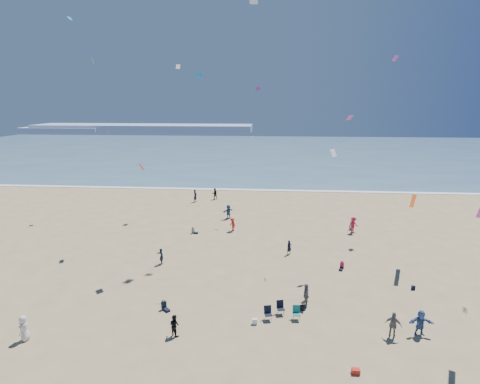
{
  "coord_description": "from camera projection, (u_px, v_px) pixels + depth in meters",
  "views": [
    {
      "loc": [
        4.05,
        -18.0,
        15.13
      ],
      "look_at": [
        2.0,
        8.0,
        8.73
      ],
      "focal_mm": 28.0,
      "sensor_mm": 36.0,
      "label": 1
    }
  ],
  "objects": [
    {
      "name": "ocean",
      "position": [
        256.0,
        152.0,
        113.31
      ],
      "size": [
        220.0,
        100.0,
        0.06
      ],
      "primitive_type": "cube",
      "color": "#476B84",
      "rests_on": "ground"
    },
    {
      "name": "navy_bag",
      "position": [
        413.0,
        288.0,
        30.7
      ],
      "size": [
        0.28,
        0.18,
        0.34
      ],
      "primitive_type": "cube",
      "color": "black",
      "rests_on": "ground"
    },
    {
      "name": "headland_far",
      "position": [
        144.0,
        128.0,
        190.12
      ],
      "size": [
        110.0,
        20.0,
        3.2
      ],
      "primitive_type": "cube",
      "color": "#7A8EA8",
      "rests_on": "ground"
    },
    {
      "name": "surf_line",
      "position": [
        245.0,
        190.0,
        64.9
      ],
      "size": [
        220.0,
        1.2,
        0.08
      ],
      "primitive_type": "cube",
      "color": "white",
      "rests_on": "ground"
    },
    {
      "name": "seated_group",
      "position": [
        259.0,
        313.0,
        26.63
      ],
      "size": [
        16.53,
        30.99,
        0.84
      ],
      "color": "silver",
      "rests_on": "ground"
    },
    {
      "name": "standing_flyers",
      "position": [
        272.0,
        248.0,
        37.08
      ],
      "size": [
        26.88,
        44.79,
        1.91
      ],
      "color": "#375A97",
      "rests_on": "ground"
    },
    {
      "name": "ground",
      "position": [
        194.0,
        373.0,
        21.34
      ],
      "size": [
        220.0,
        220.0,
        0.0
      ],
      "primitive_type": "plane",
      "color": "tan",
      "rests_on": "ground"
    },
    {
      "name": "kites_aloft",
      "position": [
        326.0,
        109.0,
        30.3
      ],
      "size": [
        47.75,
        34.38,
        28.93
      ],
      "color": "white",
      "rests_on": "ground"
    },
    {
      "name": "chair_cluster",
      "position": [
        282.0,
        312.0,
        26.61
      ],
      "size": [
        2.68,
        1.52,
        1.0
      ],
      "color": "black",
      "rests_on": "ground"
    },
    {
      "name": "white_tote",
      "position": [
        255.0,
        321.0,
        25.96
      ],
      "size": [
        0.35,
        0.2,
        0.4
      ],
      "primitive_type": "cube",
      "color": "white",
      "rests_on": "ground"
    },
    {
      "name": "headland_near",
      "position": [
        63.0,
        129.0,
        188.47
      ],
      "size": [
        40.0,
        14.0,
        2.0
      ],
      "primitive_type": "cube",
      "color": "#7A8EA8",
      "rests_on": "ground"
    },
    {
      "name": "cooler",
      "position": [
        356.0,
        371.0,
        21.26
      ],
      "size": [
        0.45,
        0.3,
        0.3
      ],
      "primitive_type": "cube",
      "color": "red",
      "rests_on": "ground"
    },
    {
      "name": "black_backpack",
      "position": [
        302.0,
        308.0,
        27.68
      ],
      "size": [
        0.3,
        0.22,
        0.38
      ],
      "primitive_type": "cube",
      "color": "black",
      "rests_on": "ground"
    }
  ]
}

